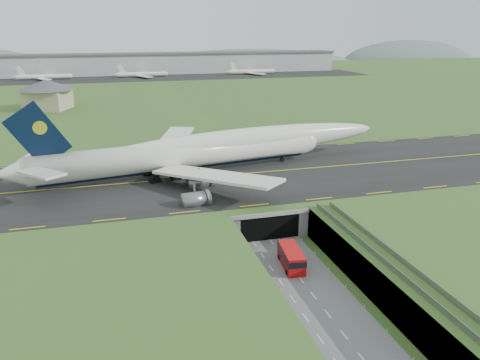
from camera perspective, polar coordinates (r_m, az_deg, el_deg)
name	(u,v)px	position (r m, az deg, el deg)	size (l,w,h in m)	color
ground	(284,259)	(86.14, 5.41, -9.57)	(900.00, 900.00, 0.00)	#385F26
airfield_deck	(285,244)	(84.80, 5.47, -7.77)	(800.00, 800.00, 6.00)	gray
trench_road	(300,279)	(80.02, 7.34, -11.88)	(12.00, 75.00, 0.20)	slate
taxiway	(237,174)	(112.92, -0.39, 0.69)	(800.00, 44.00, 0.18)	black
tunnel_portal	(257,209)	(99.10, 2.06, -3.56)	(17.00, 22.30, 6.00)	gray
guideway	(402,276)	(73.54, 19.16, -11.04)	(3.00, 53.00, 7.05)	#A8A8A3
jumbo_jet	(209,150)	(114.09, -3.79, 3.66)	(96.40, 61.13, 20.48)	white
shuttle_tram	(291,258)	(82.73, 6.27, -9.40)	(4.03, 8.57, 3.36)	#BB0C0D
service_building	(47,92)	(220.32, -22.46, 9.91)	(29.62, 29.62, 12.81)	tan
cargo_terminal	(146,63)	(372.43, -11.42, 13.77)	(320.00, 67.00, 15.60)	#B2B2B2
distant_hills	(198,71)	(511.38, -5.11, 13.11)	(700.00, 91.00, 60.00)	slate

